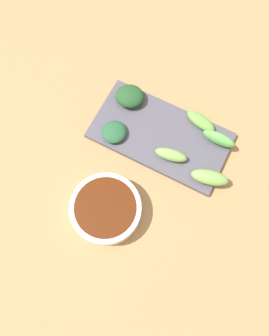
# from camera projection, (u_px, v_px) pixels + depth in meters

# --- Properties ---
(tabletop) EXTENTS (2.10, 2.10, 0.02)m
(tabletop) POSITION_uv_depth(u_px,v_px,m) (140.00, 162.00, 0.69)
(tabletop) COLOR #9E794D
(tabletop) RESTS_ON ground
(sauce_bowl) EXTENTS (0.14, 0.14, 0.04)m
(sauce_bowl) POSITION_uv_depth(u_px,v_px,m) (106.00, 209.00, 0.63)
(sauce_bowl) COLOR white
(sauce_bowl) RESTS_ON tabletop
(serving_plate) EXTENTS (0.15, 0.28, 0.01)m
(serving_plate) POSITION_uv_depth(u_px,v_px,m) (160.00, 135.00, 0.69)
(serving_plate) COLOR #4A4855
(serving_plate) RESTS_ON tabletop
(broccoli_stalk_0) EXTENTS (0.04, 0.07, 0.02)m
(broccoli_stalk_0) POSITION_uv_depth(u_px,v_px,m) (201.00, 121.00, 0.68)
(broccoli_stalk_0) COLOR #65A240
(broccoli_stalk_0) RESTS_ON serving_plate
(broccoli_stalk_1) EXTENTS (0.05, 0.08, 0.03)m
(broccoli_stalk_1) POSITION_uv_depth(u_px,v_px,m) (210.00, 177.00, 0.64)
(broccoli_stalk_1) COLOR #75A74E
(broccoli_stalk_1) RESTS_ON serving_plate
(broccoli_leafy_2) EXTENTS (0.07, 0.07, 0.03)m
(broccoli_leafy_2) POSITION_uv_depth(u_px,v_px,m) (130.00, 96.00, 0.70)
(broccoli_leafy_2) COLOR #204924
(broccoli_leafy_2) RESTS_ON serving_plate
(broccoli_leafy_3) EXTENTS (0.05, 0.05, 0.02)m
(broccoli_leafy_3) POSITION_uv_depth(u_px,v_px,m) (114.00, 132.00, 0.68)
(broccoli_leafy_3) COLOR #235633
(broccoli_leafy_3) RESTS_ON serving_plate
(broccoli_stalk_4) EXTENTS (0.04, 0.07, 0.02)m
(broccoli_stalk_4) POSITION_uv_depth(u_px,v_px,m) (171.00, 155.00, 0.66)
(broccoli_stalk_4) COLOR #77A650
(broccoli_stalk_4) RESTS_ON serving_plate
(broccoli_stalk_5) EXTENTS (0.02, 0.07, 0.03)m
(broccoli_stalk_5) POSITION_uv_depth(u_px,v_px,m) (219.00, 139.00, 0.66)
(broccoli_stalk_5) COLOR #5DB551
(broccoli_stalk_5) RESTS_ON serving_plate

